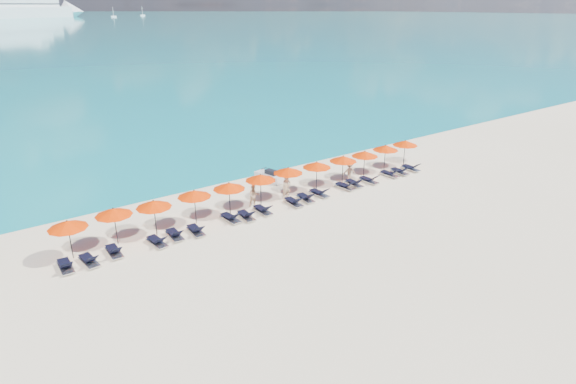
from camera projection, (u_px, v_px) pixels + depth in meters
ground at (316, 224)px, 30.34m from camera, size 1400.00×1400.00×0.00m
cruise_ship at (26, 7)px, 501.51m from camera, size 141.67×81.21×40.42m
sailboat_near at (114, 16)px, 536.94m from camera, size 5.77×1.92×10.58m
sailboat_far at (143, 15)px, 595.32m from camera, size 5.83×1.94×10.68m
jetski at (270, 176)px, 37.58m from camera, size 1.44×2.65×0.89m
beachgoer_a at (287, 187)px, 33.84m from camera, size 0.68×0.47×1.79m
beachgoer_b at (254, 196)px, 32.69m from camera, size 0.84×0.64×1.53m
beachgoer_c at (349, 171)px, 37.56m from camera, size 1.05×0.83×1.48m
umbrella_0 at (67, 225)px, 25.47m from camera, size 2.10×2.10×2.28m
umbrella_1 at (113, 212)px, 27.04m from camera, size 2.10×2.10×2.28m
umbrella_2 at (154, 204)px, 28.10m from camera, size 2.10×2.10×2.28m
umbrella_3 at (194, 194)px, 29.64m from camera, size 2.10×2.10×2.28m
umbrella_4 at (229, 186)px, 30.91m from camera, size 2.10×2.10×2.28m
umbrella_5 at (261, 177)px, 32.43m from camera, size 2.10×2.10×2.28m
umbrella_6 at (288, 170)px, 33.81m from camera, size 2.10×2.10×2.28m
umbrella_7 at (317, 165)px, 35.00m from camera, size 2.10×2.10×2.28m
umbrella_8 at (343, 159)px, 36.39m from camera, size 2.10×2.10×2.28m
umbrella_9 at (365, 154)px, 37.60m from camera, size 2.10×2.10×2.28m
umbrella_10 at (386, 148)px, 39.18m from camera, size 2.10×2.10×2.28m
umbrella_11 at (405, 143)px, 40.53m from camera, size 2.10×2.10×2.28m
lounger_0 at (66, 266)px, 24.98m from camera, size 0.68×1.72×0.66m
lounger_1 at (89, 260)px, 25.52m from camera, size 0.79×1.75×0.66m
lounger_2 at (114, 251)px, 26.46m from camera, size 0.67×1.72×0.66m
lounger_3 at (157, 241)px, 27.55m from camera, size 0.79×1.75×0.66m
lounger_4 at (175, 234)px, 28.38m from camera, size 0.70×1.73×0.66m
lounger_5 at (196, 230)px, 28.92m from camera, size 0.72×1.73×0.66m
lounger_6 at (230, 218)px, 30.61m from camera, size 0.74×1.74×0.66m
lounger_7 at (246, 215)px, 30.94m from camera, size 0.78×1.75×0.66m
lounger_8 at (263, 210)px, 31.79m from camera, size 0.64×1.71×0.66m
lounger_9 at (294, 202)px, 33.08m from camera, size 0.70×1.73×0.66m
lounger_10 at (306, 198)px, 33.79m from camera, size 0.79×1.75×0.66m
lounger_11 at (319, 193)px, 34.63m from camera, size 0.73×1.74×0.66m
lounger_12 at (345, 186)px, 35.96m from camera, size 0.78×1.75×0.66m
lounger_13 at (354, 183)px, 36.56m from camera, size 0.72×1.73×0.66m
lounger_14 at (369, 180)px, 37.21m from camera, size 0.73×1.74×0.66m
lounger_15 at (390, 174)px, 38.58m from camera, size 0.70×1.73×0.66m
lounger_16 at (400, 171)px, 39.16m from camera, size 0.72×1.74×0.66m
lounger_17 at (411, 168)px, 39.99m from camera, size 0.66×1.71×0.66m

